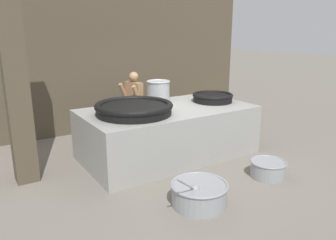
{
  "coord_description": "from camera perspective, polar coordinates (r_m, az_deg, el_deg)",
  "views": [
    {
      "loc": [
        -3.53,
        -5.48,
        2.55
      ],
      "look_at": [
        0.0,
        0.0,
        0.76
      ],
      "focal_mm": 35.0,
      "sensor_mm": 36.0,
      "label": 1
    }
  ],
  "objects": [
    {
      "name": "prep_bowl_meat",
      "position": [
        6.2,
        17.02,
        -8.03
      ],
      "size": [
        0.64,
        0.64,
        0.3
      ],
      "color": "gray",
      "rests_on": "ground_plane"
    },
    {
      "name": "ground_plane",
      "position": [
        7.0,
        0.0,
        -6.04
      ],
      "size": [
        60.0,
        60.0,
        0.0
      ],
      "primitive_type": "plane",
      "color": "slate"
    },
    {
      "name": "hearth_platform",
      "position": [
        6.83,
        0.0,
        -2.06
      ],
      "size": [
        3.48,
        1.87,
        1.02
      ],
      "color": "gray",
      "rests_on": "ground_plane"
    },
    {
      "name": "giant_wok_far",
      "position": [
        7.35,
        7.78,
        3.95
      ],
      "size": [
        0.9,
        0.9,
        0.18
      ],
      "color": "black",
      "rests_on": "hearth_platform"
    },
    {
      "name": "giant_wok_near",
      "position": [
        6.19,
        -5.95,
        2.07
      ],
      "size": [
        1.47,
        1.47,
        0.23
      ],
      "color": "black",
      "rests_on": "hearth_platform"
    },
    {
      "name": "back_wall",
      "position": [
        8.85,
        -9.47,
        12.14
      ],
      "size": [
        8.08,
        0.24,
        4.18
      ],
      "primitive_type": "cube",
      "color": "#4C4233",
      "rests_on": "ground_plane"
    },
    {
      "name": "stock_pot",
      "position": [
        7.28,
        -1.69,
        5.12
      ],
      "size": [
        0.53,
        0.53,
        0.47
      ],
      "color": "#9E9EA3",
      "rests_on": "hearth_platform"
    },
    {
      "name": "prep_bowl_vegetables",
      "position": [
        5.06,
        5.44,
        -12.51
      ],
      "size": [
        1.07,
        0.87,
        0.71
      ],
      "color": "gray",
      "rests_on": "ground_plane"
    },
    {
      "name": "cook",
      "position": [
        7.83,
        -5.92,
        2.92
      ],
      "size": [
        0.45,
        0.64,
        1.62
      ],
      "rotation": [
        0.0,
        0.0,
        3.38
      ],
      "color": "#9E7551",
      "rests_on": "ground_plane"
    },
    {
      "name": "support_pillar",
      "position": [
        5.88,
        -25.39,
        9.37
      ],
      "size": [
        0.37,
        0.37,
        4.18
      ],
      "primitive_type": "cube",
      "color": "#4C4233",
      "rests_on": "ground_plane"
    }
  ]
}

